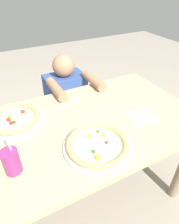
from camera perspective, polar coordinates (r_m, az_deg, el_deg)
The scene contains 8 objects.
ground_plane at distance 1.75m, azimuth -0.40°, elevation -22.27°, with size 8.00×8.00×0.00m, color #9E9384.
dining_table at distance 1.26m, azimuth -0.52°, elevation -6.52°, with size 1.36×0.82×0.75m.
pizza_near at distance 1.01m, azimuth 2.28°, elevation -9.46°, with size 0.35×0.35×0.04m.
pizza_far at distance 1.25m, azimuth -20.90°, elevation -1.82°, with size 0.35×0.35×0.05m.
drink_cup_colored at distance 0.94m, azimuth -21.72°, elevation -13.12°, with size 0.08×0.08×0.21m.
paper_napkin at distance 1.26m, azimuth 14.90°, elevation -1.34°, with size 0.16×0.14×0.00m, color white.
fork at distance 1.35m, azimuth -5.72°, elevation 2.65°, with size 0.20×0.09×0.00m.
diner_seated at distance 1.86m, azimuth -6.47°, elevation 1.40°, with size 0.38×0.51×0.94m.
Camera 1 is at (-0.42, -0.83, 1.48)m, focal length 31.56 mm.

